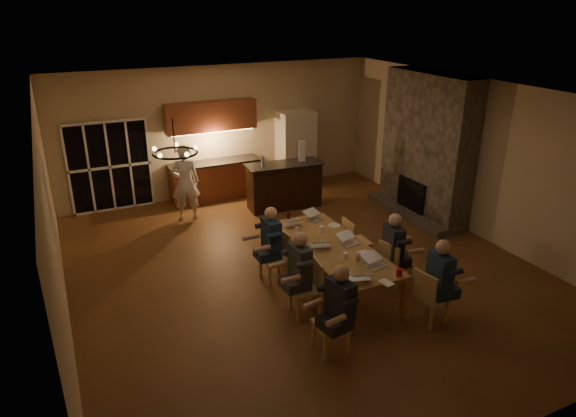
# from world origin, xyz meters

# --- Properties ---
(floor) EXTENTS (9.00, 9.00, 0.00)m
(floor) POSITION_xyz_m (0.00, 0.00, 0.00)
(floor) COLOR brown
(floor) RESTS_ON ground
(back_wall) EXTENTS (8.00, 0.04, 3.20)m
(back_wall) POSITION_xyz_m (0.00, 4.52, 1.60)
(back_wall) COLOR tan
(back_wall) RESTS_ON ground
(left_wall) EXTENTS (0.04, 9.00, 3.20)m
(left_wall) POSITION_xyz_m (-4.02, 0.00, 1.60)
(left_wall) COLOR tan
(left_wall) RESTS_ON ground
(right_wall) EXTENTS (0.04, 9.00, 3.20)m
(right_wall) POSITION_xyz_m (4.02, 0.00, 1.60)
(right_wall) COLOR tan
(right_wall) RESTS_ON ground
(ceiling) EXTENTS (8.00, 9.00, 0.04)m
(ceiling) POSITION_xyz_m (0.00, 0.00, 3.22)
(ceiling) COLOR white
(ceiling) RESTS_ON back_wall
(french_doors) EXTENTS (1.86, 0.08, 2.10)m
(french_doors) POSITION_xyz_m (-2.70, 4.47, 1.05)
(french_doors) COLOR black
(french_doors) RESTS_ON ground
(fireplace) EXTENTS (0.58, 2.50, 3.20)m
(fireplace) POSITION_xyz_m (3.70, 1.20, 1.60)
(fireplace) COLOR #6A5F53
(fireplace) RESTS_ON ground
(kitchenette) EXTENTS (2.24, 0.68, 2.40)m
(kitchenette) POSITION_xyz_m (-0.30, 4.20, 1.20)
(kitchenette) COLOR brown
(kitchenette) RESTS_ON ground
(refrigerator) EXTENTS (0.90, 0.68, 2.00)m
(refrigerator) POSITION_xyz_m (1.90, 4.15, 1.00)
(refrigerator) COLOR beige
(refrigerator) RESTS_ON ground
(dining_table) EXTENTS (1.10, 2.80, 0.75)m
(dining_table) POSITION_xyz_m (0.21, -0.76, 0.38)
(dining_table) COLOR #A26E40
(dining_table) RESTS_ON ground
(bar_island) EXTENTS (1.83, 0.81, 1.08)m
(bar_island) POSITION_xyz_m (0.99, 2.91, 0.54)
(bar_island) COLOR black
(bar_island) RESTS_ON ground
(chair_left_near) EXTENTS (0.45, 0.45, 0.89)m
(chair_left_near) POSITION_xyz_m (-0.71, -2.32, 0.45)
(chair_left_near) COLOR tan
(chair_left_near) RESTS_ON ground
(chair_left_mid) EXTENTS (0.49, 0.49, 0.89)m
(chair_left_mid) POSITION_xyz_m (-0.61, -1.33, 0.45)
(chair_left_mid) COLOR tan
(chair_left_mid) RESTS_ON ground
(chair_left_far) EXTENTS (0.47, 0.47, 0.89)m
(chair_left_far) POSITION_xyz_m (-0.62, -0.15, 0.45)
(chair_left_far) COLOR tan
(chair_left_far) RESTS_ON ground
(chair_right_near) EXTENTS (0.51, 0.51, 0.89)m
(chair_right_near) POSITION_xyz_m (1.03, -2.33, 0.45)
(chair_right_near) COLOR tan
(chair_right_near) RESTS_ON ground
(chair_right_mid) EXTENTS (0.53, 0.53, 0.89)m
(chair_right_mid) POSITION_xyz_m (1.13, -1.28, 0.45)
(chair_right_mid) COLOR tan
(chair_right_mid) RESTS_ON ground
(chair_right_far) EXTENTS (0.46, 0.46, 0.89)m
(chair_right_far) POSITION_xyz_m (1.03, -0.24, 0.45)
(chair_right_far) COLOR tan
(chair_right_far) RESTS_ON ground
(person_left_near) EXTENTS (0.70, 0.70, 1.38)m
(person_left_near) POSITION_xyz_m (-0.64, -2.41, 0.69)
(person_left_near) COLOR #24262E
(person_left_near) RESTS_ON ground
(person_right_near) EXTENTS (0.66, 0.66, 1.38)m
(person_right_near) POSITION_xyz_m (1.10, -2.38, 0.69)
(person_right_near) COLOR #1B2E44
(person_right_near) RESTS_ON ground
(person_left_mid) EXTENTS (0.61, 0.61, 1.38)m
(person_left_mid) POSITION_xyz_m (-0.67, -1.25, 0.69)
(person_left_mid) COLOR #3B4246
(person_left_mid) RESTS_ON ground
(person_right_mid) EXTENTS (0.69, 0.69, 1.38)m
(person_right_mid) POSITION_xyz_m (1.06, -1.26, 0.69)
(person_right_mid) COLOR #24262E
(person_right_mid) RESTS_ON ground
(person_left_far) EXTENTS (0.60, 0.60, 1.38)m
(person_left_far) POSITION_xyz_m (-0.66, -0.14, 0.69)
(person_left_far) COLOR #1B2E44
(person_left_far) RESTS_ON ground
(standing_person) EXTENTS (0.67, 0.48, 1.73)m
(standing_person) POSITION_xyz_m (-1.29, 3.18, 0.86)
(standing_person) COLOR silver
(standing_person) RESTS_ON ground
(chandelier) EXTENTS (0.60, 0.60, 0.03)m
(chandelier) POSITION_xyz_m (-2.37, -0.98, 2.75)
(chandelier) COLOR black
(chandelier) RESTS_ON ceiling
(laptop_a) EXTENTS (0.38, 0.36, 0.23)m
(laptop_a) POSITION_xyz_m (0.01, -1.87, 0.86)
(laptop_a) COLOR silver
(laptop_a) RESTS_ON dining_table
(laptop_b) EXTENTS (0.37, 0.34, 0.23)m
(laptop_b) POSITION_xyz_m (0.45, -1.67, 0.86)
(laptop_b) COLOR silver
(laptop_b) RESTS_ON dining_table
(laptop_c) EXTENTS (0.39, 0.37, 0.23)m
(laptop_c) POSITION_xyz_m (0.01, -0.65, 0.86)
(laptop_c) COLOR silver
(laptop_c) RESTS_ON dining_table
(laptop_d) EXTENTS (0.37, 0.34, 0.23)m
(laptop_d) POSITION_xyz_m (0.49, -0.81, 0.86)
(laptop_d) COLOR silver
(laptop_d) RESTS_ON dining_table
(laptop_e) EXTENTS (0.35, 0.31, 0.23)m
(laptop_e) POSITION_xyz_m (-0.06, 0.36, 0.86)
(laptop_e) COLOR silver
(laptop_e) RESTS_ON dining_table
(laptop_f) EXTENTS (0.40, 0.38, 0.23)m
(laptop_f) POSITION_xyz_m (0.46, 0.35, 0.86)
(laptop_f) COLOR silver
(laptop_f) RESTS_ON dining_table
(mug_front) EXTENTS (0.07, 0.07, 0.10)m
(mug_front) POSITION_xyz_m (0.16, -1.23, 0.80)
(mug_front) COLOR white
(mug_front) RESTS_ON dining_table
(mug_mid) EXTENTS (0.08, 0.08, 0.10)m
(mug_mid) POSITION_xyz_m (0.31, -0.15, 0.80)
(mug_mid) COLOR white
(mug_mid) RESTS_ON dining_table
(mug_back) EXTENTS (0.07, 0.07, 0.10)m
(mug_back) POSITION_xyz_m (-0.10, -0.01, 0.80)
(mug_back) COLOR white
(mug_back) RESTS_ON dining_table
(redcup_near) EXTENTS (0.09, 0.09, 0.12)m
(redcup_near) POSITION_xyz_m (0.60, -2.06, 0.81)
(redcup_near) COLOR #B40C10
(redcup_near) RESTS_ON dining_table
(redcup_mid) EXTENTS (0.09, 0.09, 0.12)m
(redcup_mid) POSITION_xyz_m (-0.16, -0.34, 0.81)
(redcup_mid) COLOR #B40C10
(redcup_mid) RESTS_ON dining_table
(can_silver) EXTENTS (0.07, 0.07, 0.12)m
(can_silver) POSITION_xyz_m (0.30, -1.39, 0.81)
(can_silver) COLOR #B2B2B7
(can_silver) RESTS_ON dining_table
(can_cola) EXTENTS (0.06, 0.06, 0.12)m
(can_cola) POSITION_xyz_m (0.03, 0.64, 0.81)
(can_cola) COLOR #3F0F0C
(can_cola) RESTS_ON dining_table
(plate_near) EXTENTS (0.28, 0.28, 0.02)m
(plate_near) POSITION_xyz_m (0.52, -1.26, 0.76)
(plate_near) COLOR white
(plate_near) RESTS_ON dining_table
(plate_left) EXTENTS (0.27, 0.27, 0.02)m
(plate_left) POSITION_xyz_m (-0.15, -1.64, 0.76)
(plate_left) COLOR white
(plate_left) RESTS_ON dining_table
(plate_far) EXTENTS (0.23, 0.23, 0.02)m
(plate_far) POSITION_xyz_m (0.64, -0.04, 0.76)
(plate_far) COLOR white
(plate_far) RESTS_ON dining_table
(notepad) EXTENTS (0.19, 0.24, 0.01)m
(notepad) POSITION_xyz_m (0.30, -2.16, 0.76)
(notepad) COLOR white
(notepad) RESTS_ON dining_table
(bar_bottle) EXTENTS (0.08, 0.08, 0.24)m
(bar_bottle) POSITION_xyz_m (0.46, 2.92, 1.20)
(bar_bottle) COLOR #99999E
(bar_bottle) RESTS_ON bar_island
(bar_blender) EXTENTS (0.20, 0.20, 0.47)m
(bar_blender) POSITION_xyz_m (1.48, 2.95, 1.32)
(bar_blender) COLOR silver
(bar_blender) RESTS_ON bar_island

